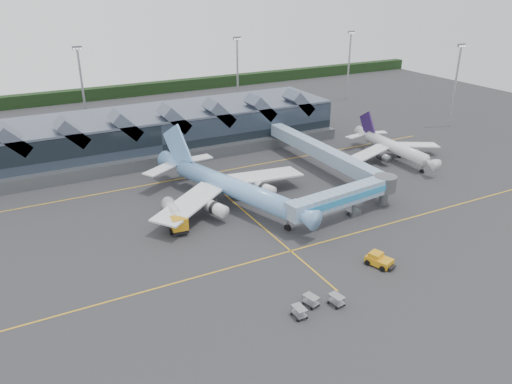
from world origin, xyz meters
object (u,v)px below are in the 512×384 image
jet_bridge (351,195)px  fuel_truck (174,214)px  regional_jet (393,147)px  main_airliner (228,185)px  pushback_tug (379,260)px

jet_bridge → fuel_truck: size_ratio=2.32×
regional_jet → jet_bridge: 33.38m
regional_jet → jet_bridge: bearing=-142.0°
main_airliner → fuel_truck: (-11.51, -3.14, -1.82)m
jet_bridge → pushback_tug: bearing=-119.1°
main_airliner → jet_bridge: 22.07m
main_airliner → jet_bridge: (16.68, -14.45, 0.26)m
main_airliner → fuel_truck: main_airliner is taller
jet_bridge → regional_jet: bearing=29.1°
regional_jet → pushback_tug: bearing=-131.8°
regional_jet → fuel_truck: (-55.28, -8.17, -1.00)m
fuel_truck → jet_bridge: bearing=-16.3°
regional_jet → fuel_truck: regional_jet is taller
fuel_truck → main_airliner: bearing=20.8°
pushback_tug → regional_jet: bearing=26.7°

